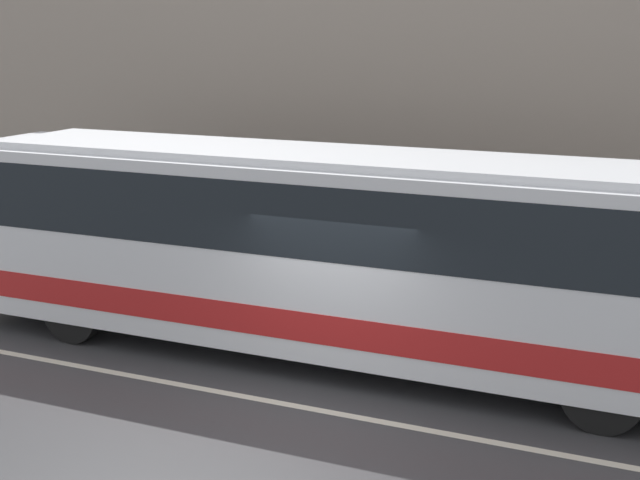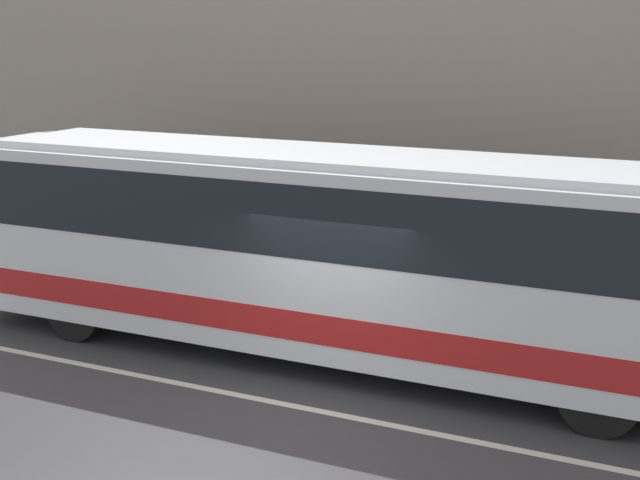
# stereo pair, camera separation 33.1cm
# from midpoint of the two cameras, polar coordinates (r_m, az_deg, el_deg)

# --- Properties ---
(ground_plane) EXTENTS (60.00, 60.00, 0.00)m
(ground_plane) POSITION_cam_midpoint_polar(r_m,az_deg,el_deg) (12.46, -1.39, -10.76)
(ground_plane) COLOR #38383A
(sidewalk) EXTENTS (60.00, 2.72, 0.12)m
(sidewalk) POSITION_cam_midpoint_polar(r_m,az_deg,el_deg) (17.14, 6.21, -3.73)
(sidewalk) COLOR #A09E99
(sidewalk) RESTS_ON ground_plane
(building_facade) EXTENTS (60.00, 0.35, 9.03)m
(building_facade) POSITION_cam_midpoint_polar(r_m,az_deg,el_deg) (17.83, 8.06, 10.94)
(building_facade) COLOR gray
(building_facade) RESTS_ON ground_plane
(lane_stripe) EXTENTS (54.00, 0.14, 0.01)m
(lane_stripe) POSITION_cam_midpoint_polar(r_m,az_deg,el_deg) (12.46, -1.39, -10.74)
(lane_stripe) COLOR beige
(lane_stripe) RESTS_ON ground_plane
(transit_bus) EXTENTS (12.45, 2.50, 3.27)m
(transit_bus) POSITION_cam_midpoint_polar(r_m,az_deg,el_deg) (13.89, -1.33, -0.12)
(transit_bus) COLOR silver
(transit_bus) RESTS_ON ground_plane
(pedestrian_waiting) EXTENTS (0.36, 0.36, 1.74)m
(pedestrian_waiting) POSITION_cam_midpoint_polar(r_m,az_deg,el_deg) (19.21, -6.42, 0.88)
(pedestrian_waiting) COLOR #1E5933
(pedestrian_waiting) RESTS_ON sidewalk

